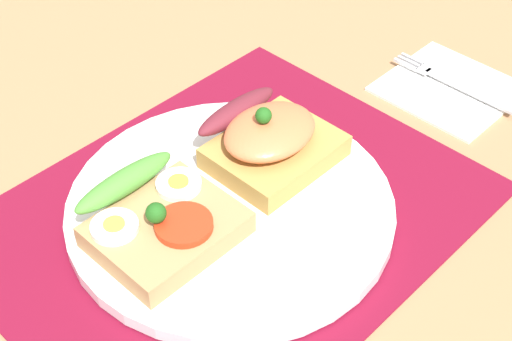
{
  "coord_description": "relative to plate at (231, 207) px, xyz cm",
  "views": [
    {
      "loc": [
        -29.84,
        -31.75,
        44.58
      ],
      "look_at": [
        3.0,
        0.0,
        3.0
      ],
      "focal_mm": 52.79,
      "sensor_mm": 36.0,
      "label": 1
    }
  ],
  "objects": [
    {
      "name": "sandwich_salmon",
      "position": [
        6.11,
        1.49,
        2.68
      ],
      "size": [
        10.5,
        9.87,
        5.77
      ],
      "color": "#AF8742",
      "rests_on": "plate"
    },
    {
      "name": "sandwich_egg_tomato",
      "position": [
        -6.2,
        1.38,
        2.04
      ],
      "size": [
        10.69,
        10.26,
        4.19
      ],
      "color": "#A98152",
      "rests_on": "plate"
    },
    {
      "name": "fork",
      "position": [
        27.69,
        -2.93,
        -0.14
      ],
      "size": [
        1.62,
        13.49,
        0.32
      ],
      "color": "#B7B7BC",
      "rests_on": "napkin"
    },
    {
      "name": "napkin",
      "position": [
        27.37,
        -3.24,
        -0.6
      ],
      "size": [
        11.8,
        12.02,
        0.6
      ],
      "primitive_type": "cube",
      "color": "white",
      "rests_on": "ground_plane"
    },
    {
      "name": "ground_plane",
      "position": [
        0.0,
        0.0,
        -2.5
      ],
      "size": [
        120.0,
        90.0,
        3.2
      ],
      "primitive_type": "cube",
      "color": "#A0714C"
    },
    {
      "name": "placemat",
      "position": [
        0.0,
        0.0,
        -0.75
      ],
      "size": [
        39.43,
        31.27,
        0.3
      ],
      "primitive_type": "cube",
      "color": "maroon",
      "rests_on": "ground_plane"
    },
    {
      "name": "plate",
      "position": [
        0.0,
        0.0,
        0.0
      ],
      "size": [
        26.85,
        26.85,
        1.2
      ],
      "primitive_type": "cylinder",
      "color": "white",
      "rests_on": "placemat"
    }
  ]
}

